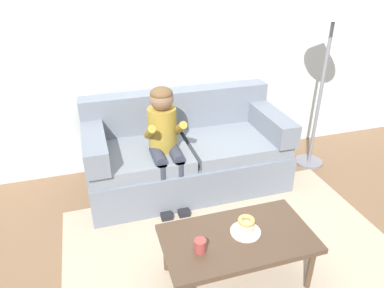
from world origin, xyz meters
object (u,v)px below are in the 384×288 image
couch (186,154)px  donut (246,229)px  coffee_table (238,241)px  person_child (164,135)px  floor_lamp (334,19)px  mug (200,246)px

couch → donut: bearing=-87.6°
coffee_table → person_child: size_ratio=0.94×
floor_lamp → mug: bearing=-142.5°
couch → person_child: 0.47m
coffee_table → mug: 0.31m
coffee_table → person_child: (-0.24, 1.12, 0.31)m
person_child → floor_lamp: floor_lamp is taller
floor_lamp → coffee_table: bearing=-138.5°
mug → floor_lamp: bearing=37.5°
mug → floor_lamp: floor_lamp is taller
coffee_table → floor_lamp: (1.45, 1.28, 1.21)m
person_child → mug: (-0.05, -1.17, -0.23)m
person_child → donut: bearing=-74.4°
person_child → mug: 1.20m
person_child → donut: (0.31, -1.10, -0.24)m
couch → floor_lamp: size_ratio=1.05×
coffee_table → donut: bearing=18.7°
person_child → coffee_table: bearing=-77.8°
donut → couch: bearing=92.4°
donut → floor_lamp: 2.19m
coffee_table → floor_lamp: bearing=41.5°
donut → mug: (-0.35, -0.07, 0.01)m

